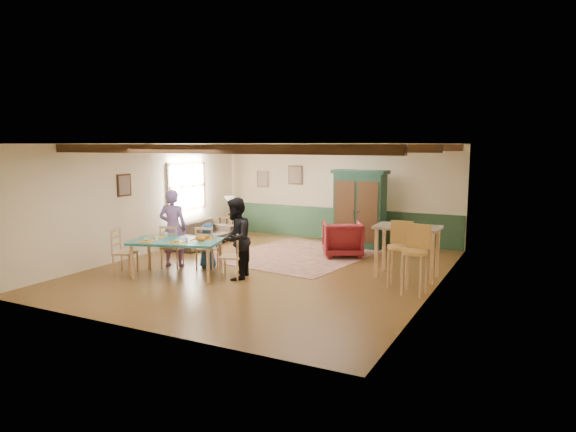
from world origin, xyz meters
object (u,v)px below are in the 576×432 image
at_px(end_table, 230,227).
at_px(bar_stool_right, 414,260).
at_px(dining_chair_far_right, 207,247).
at_px(table_lamp, 230,206).
at_px(person_woman, 236,239).
at_px(bar_stool_left, 399,255).
at_px(dining_chair_end_right, 231,256).
at_px(dining_chair_end_left, 125,252).
at_px(dining_table, 177,258).
at_px(dining_chair_far_left, 172,246).
at_px(sofa, 201,234).
at_px(cat, 201,238).
at_px(armchair, 343,239).
at_px(person_child, 208,245).
at_px(counter_table, 407,252).
at_px(person_man, 173,228).
at_px(armoire, 360,209).

distance_m(end_table, bar_stool_right, 6.98).
bearing_deg(dining_chair_far_right, table_lamp, -81.37).
relative_size(person_woman, bar_stool_left, 1.31).
bearing_deg(dining_chair_end_right, dining_chair_end_left, -90.00).
bearing_deg(dining_chair_end_left, table_lamp, -12.27).
distance_m(dining_table, dining_chair_far_left, 0.82).
distance_m(sofa, end_table, 1.33).
relative_size(dining_chair_far_right, cat, 2.64).
bearing_deg(table_lamp, bar_stool_right, -28.56).
bearing_deg(table_lamp, armchair, -13.40).
relative_size(dining_chair_far_left, person_child, 0.95).
relative_size(counter_table, bar_stool_left, 1.02).
height_order(person_man, person_woman, person_man).
height_order(dining_chair_end_right, armchair, dining_chair_end_right).
bearing_deg(end_table, bar_stool_right, -28.56).
distance_m(person_man, person_woman, 1.82).
bearing_deg(dining_chair_far_right, dining_table, 60.95).
bearing_deg(dining_chair_far_right, person_child, -90.00).
distance_m(person_woman, person_child, 1.20).
xyz_separation_m(dining_chair_end_left, table_lamp, (-0.39, 4.55, 0.44)).
distance_m(dining_table, armoire, 5.16).
bearing_deg(person_man, bar_stool_right, 165.44).
bearing_deg(dining_chair_far_left, table_lamp, -93.44).
xyz_separation_m(dining_chair_far_right, bar_stool_left, (4.10, 0.43, 0.15)).
distance_m(dining_chair_far_left, dining_chair_far_right, 0.79).
xyz_separation_m(person_man, bar_stool_left, (4.88, 0.59, -0.23)).
bearing_deg(dining_chair_far_right, armoire, -137.19).
bearing_deg(armchair, end_table, -41.48).
distance_m(dining_chair_far_right, end_table, 3.80).
relative_size(dining_chair_far_right, bar_stool_left, 0.76).
bearing_deg(dining_chair_end_right, counter_table, 100.84).
xyz_separation_m(dining_table, table_lamp, (-1.48, 4.21, 0.54)).
relative_size(person_child, counter_table, 0.78).
bearing_deg(cat, dining_chair_far_left, 139.20).
bearing_deg(person_child, person_man, 0.00).
bearing_deg(person_woman, sofa, -150.10).
height_order(dining_chair_far_left, cat, dining_chair_far_left).
height_order(person_man, armchair, person_man).
relative_size(armchair, bar_stool_right, 0.74).
height_order(armoire, counter_table, armoire).
bearing_deg(sofa, bar_stool_left, -108.36).
distance_m(person_man, armchair, 4.01).
height_order(cat, sofa, cat).
relative_size(dining_chair_end_right, person_woman, 0.58).
distance_m(sofa, bar_stool_right, 6.48).
xyz_separation_m(dining_chair_end_right, bar_stool_right, (3.55, 0.54, 0.16)).
bearing_deg(bar_stool_left, cat, -166.99).
distance_m(bar_stool_left, bar_stool_right, 0.51).
distance_m(person_child, sofa, 2.61).
distance_m(person_woman, sofa, 3.73).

